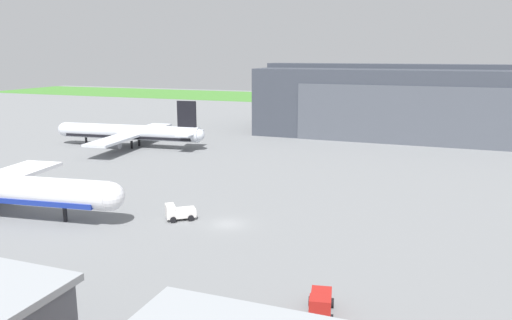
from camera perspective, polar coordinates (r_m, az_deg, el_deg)
The scene contains 6 objects.
ground_plane at distance 65.44m, azimuth -3.27°, elevation -7.42°, with size 440.00×440.00×0.00m, color slate.
grass_field_strip at distance 242.26m, azimuth 14.60°, elevation 6.66°, with size 440.00×56.00×0.08m, color #458432.
maintenance_hangar at distance 140.86m, azimuth 23.20°, elevation 6.02°, with size 108.15×32.98×19.16m.
airliner_far_left at distance 121.38m, azimuth -14.37°, elevation 3.08°, with size 37.92×33.63×11.35m.
baggage_tug at distance 67.55m, azimuth -8.89°, elevation -5.97°, with size 4.38×4.07×2.20m.
ops_van at distance 44.00m, azimuth 7.47°, elevation -16.20°, with size 2.87×4.97×2.39m.
Camera 1 is at (25.02, -56.32, 22.01)m, focal length 34.62 mm.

